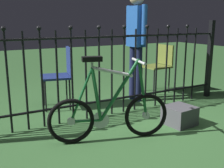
{
  "coord_description": "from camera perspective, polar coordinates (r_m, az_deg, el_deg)",
  "views": [
    {
      "loc": [
        -1.68,
        -2.45,
        1.26
      ],
      "look_at": [
        -0.16,
        0.21,
        0.55
      ],
      "focal_mm": 44.2,
      "sensor_mm": 36.0,
      "label": 1
    }
  ],
  "objects": [
    {
      "name": "ground_plane",
      "position": [
        3.23,
        4.4,
        -9.96
      ],
      "size": [
        20.0,
        20.0,
        0.0
      ],
      "primitive_type": "plane",
      "color": "#376533"
    },
    {
      "name": "iron_fence",
      "position": [
        3.57,
        -2.7,
        2.95
      ],
      "size": [
        3.99,
        0.07,
        1.26
      ],
      "color": "black",
      "rests_on": "ground"
    },
    {
      "name": "bicycle",
      "position": [
        2.93,
        -0.52,
        -5.8
      ],
      "size": [
        1.26,
        0.49,
        0.91
      ],
      "color": "black",
      "rests_on": "ground"
    },
    {
      "name": "chair_navy",
      "position": [
        4.05,
        -10.39,
        2.57
      ],
      "size": [
        0.51,
        0.5,
        0.88
      ],
      "color": "black",
      "rests_on": "ground"
    },
    {
      "name": "chair_olive",
      "position": [
        4.99,
        9.76,
        4.31
      ],
      "size": [
        0.45,
        0.44,
        0.84
      ],
      "color": "black",
      "rests_on": "ground"
    },
    {
      "name": "person_visitor",
      "position": [
        4.33,
        5.03,
        10.02
      ],
      "size": [
        0.23,
        0.48,
        1.72
      ],
      "color": "#191E3F",
      "rests_on": "ground"
    },
    {
      "name": "display_crate",
      "position": [
        3.52,
        13.79,
        -6.32
      ],
      "size": [
        0.36,
        0.36,
        0.23
      ],
      "primitive_type": "cube",
      "rotation": [
        0.0,
        0.0,
        0.1
      ],
      "color": "#4C4C51",
      "rests_on": "ground"
    }
  ]
}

